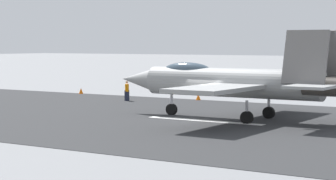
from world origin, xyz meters
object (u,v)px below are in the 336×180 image
marker_cone_mid (198,97)px  marker_cone_far (81,91)px  fighter_jet (233,82)px  crew_person (127,91)px

marker_cone_mid → marker_cone_far: size_ratio=1.00×
marker_cone_mid → marker_cone_far: same height
marker_cone_mid → fighter_jet: bearing=128.9°
crew_person → marker_cone_far: size_ratio=3.07×
crew_person → marker_cone_far: (8.13, -3.75, -0.57)m
fighter_jet → marker_cone_far: fighter_jet is taller
crew_person → marker_cone_far: bearing=-24.8°
fighter_jet → crew_person: fighter_jet is taller
crew_person → marker_cone_mid: 6.06m
fighter_jet → marker_cone_far: bearing=-26.7°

